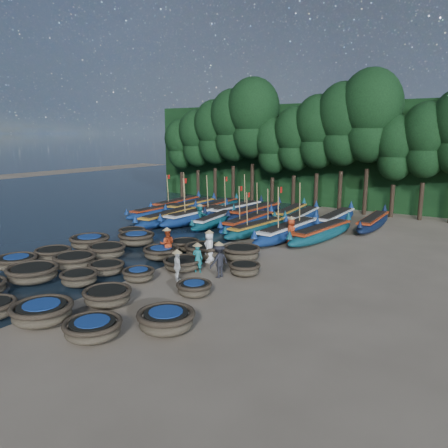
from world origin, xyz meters
The scene contains 60 objects.
ground centered at (0.00, 0.00, 0.00)m, with size 120.00×120.00×0.00m, color gray.
foliage_wall centered at (0.00, 23.50, 5.00)m, with size 40.00×3.00×10.00m, color black.
coracle_3 centered at (0.93, -9.77, 0.46)m, with size 2.35×2.35×0.79m.
coracle_4 centered at (3.53, -9.58, 0.40)m, with size 2.52×2.52×0.68m.
coracle_5 centered at (-6.15, -6.39, 0.43)m, with size 2.53×2.53×0.74m.
coracle_6 centered at (-3.65, -7.12, 0.46)m, with size 2.48×2.48×0.80m.
coracle_7 centered at (-1.33, -6.25, 0.40)m, with size 1.96×1.96×0.69m.
coracle_8 centered at (1.63, -7.17, 0.41)m, with size 2.35×2.35×0.72m.
coracle_9 centered at (5.33, -7.76, 0.47)m, with size 2.60×2.60×0.80m.
coracle_10 centered at (-6.13, -4.18, 0.39)m, with size 2.36×2.36×0.68m.
coracle_11 centered at (-3.67, -4.64, 0.46)m, with size 2.27×2.27×0.80m.
coracle_12 centered at (-1.54, -4.36, 0.36)m, with size 2.02×2.02×0.64m.
coracle_13 centered at (0.59, -4.26, 0.37)m, with size 1.60×1.60×0.63m.
coracle_14 centered at (4.02, -4.33, 0.37)m, with size 1.67×1.67×0.63m.
coracle_15 centered at (-6.30, -1.42, 0.48)m, with size 2.94×2.94×0.82m.
coracle_16 centered at (-3.81, -2.29, 0.46)m, with size 2.20×2.20×0.80m.
coracle_17 centered at (-1.02, -0.74, 0.41)m, with size 2.18×2.18×0.72m.
coracle_18 centered at (1.28, -1.74, 0.38)m, with size 2.49×2.49×0.67m.
coracle_19 centered at (4.45, -0.66, 0.37)m, with size 1.63×1.63×0.65m.
coracle_20 centered at (-6.19, 2.15, 0.38)m, with size 2.19×2.19×0.67m.
coracle_21 centered at (-4.46, 0.79, 0.48)m, with size 2.77×2.77×0.82m.
coracle_22 centered at (-1.04, 1.46, 0.39)m, with size 1.96×1.96×0.69m.
coracle_23 centered at (0.90, 0.68, 0.49)m, with size 2.17×2.17×0.85m.
coracle_24 centered at (2.97, 1.52, 0.48)m, with size 2.53×2.53×0.85m.
long_boat_1 centered at (-9.91, 8.98, 0.49)m, with size 1.69×7.38×1.30m.
long_boat_2 centered at (-7.12, 7.12, 0.56)m, with size 1.99×8.34×1.47m.
long_boat_3 centered at (-5.50, 8.70, 0.60)m, with size 1.88×8.87×3.77m.
long_boat_4 centered at (-3.59, 8.48, 0.50)m, with size 2.16×7.35×1.30m.
long_boat_5 centered at (-0.89, 8.99, 0.55)m, with size 1.46×8.09×3.44m.
long_boat_6 centered at (0.63, 7.68, 0.51)m, with size 2.24×7.53×3.22m.
long_boat_7 centered at (3.07, 7.58, 0.60)m, with size 2.17×8.91×3.79m.
long_boat_8 centered at (5.07, 8.52, 0.57)m, with size 2.56×8.38×1.49m.
long_boat_9 centered at (-10.83, 12.71, 0.55)m, with size 1.93×8.11×3.45m.
long_boat_10 centered at (-8.93, 12.54, 0.53)m, with size 1.59×7.95×1.40m.
long_boat_11 centered at (-7.26, 14.50, 0.49)m, with size 1.61×7.32×1.29m.
long_boat_12 centered at (-4.48, 12.94, 0.57)m, with size 2.33×8.40×3.59m.
long_boat_13 centered at (-2.48, 13.03, 0.57)m, with size 1.94×8.45×1.49m.
long_boat_14 centered at (0.09, 14.42, 0.53)m, with size 2.10×7.85×1.39m.
long_boat_15 centered at (1.62, 13.36, 0.53)m, with size 1.96×7.83×1.38m.
long_boat_16 centered at (4.19, 13.85, 0.56)m, with size 1.53×8.38×1.47m.
long_boat_17 centered at (6.98, 14.22, 0.54)m, with size 1.55×7.99×1.41m.
fisherman_0 centered at (1.57, 0.37, 0.93)m, with size 0.79×0.99×1.95m.
fisherman_1 centered at (2.13, -1.50, 0.87)m, with size 0.62×0.52×1.70m.
fisherman_2 centered at (-0.84, -0.42, 0.92)m, with size 1.08×1.05×1.95m.
fisherman_3 centered at (3.51, -1.58, 0.92)m, with size 0.90×1.26×1.96m.
fisherman_4 centered at (2.18, -3.22, 0.84)m, with size 0.93×0.83×1.72m.
fisherman_5 centered at (-4.86, 8.28, 0.84)m, with size 1.56×0.96×1.80m.
fisherman_6 centered at (3.72, 6.53, 0.94)m, with size 0.93×1.03×1.96m.
tree_0 centered at (-16.00, 20.00, 5.97)m, with size 3.68×3.68×8.68m.
tree_1 centered at (-13.70, 20.00, 6.65)m, with size 4.09×4.09×9.65m.
tree_2 centered at (-11.40, 20.00, 7.32)m, with size 4.51×4.51×10.63m.
tree_3 centered at (-9.10, 20.00, 8.00)m, with size 4.92×4.92×11.60m.
tree_4 centered at (-6.80, 20.00, 8.67)m, with size 5.34×5.34×12.58m.
tree_5 centered at (-4.50, 20.00, 5.97)m, with size 3.68×3.68×8.68m.
tree_6 centered at (-2.20, 20.00, 6.65)m, with size 4.09×4.09×9.65m.
tree_7 centered at (0.10, 20.00, 7.32)m, with size 4.51×4.51×10.63m.
tree_8 centered at (2.40, 20.00, 8.00)m, with size 4.92×4.92×11.60m.
tree_9 centered at (4.70, 20.00, 8.67)m, with size 5.34×5.34×12.58m.
tree_10 centered at (7.00, 20.00, 5.97)m, with size 3.68×3.68×8.68m.
tree_11 centered at (9.30, 20.00, 6.65)m, with size 4.09×4.09×9.65m.
Camera 1 is at (15.15, -18.98, 7.08)m, focal length 35.00 mm.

